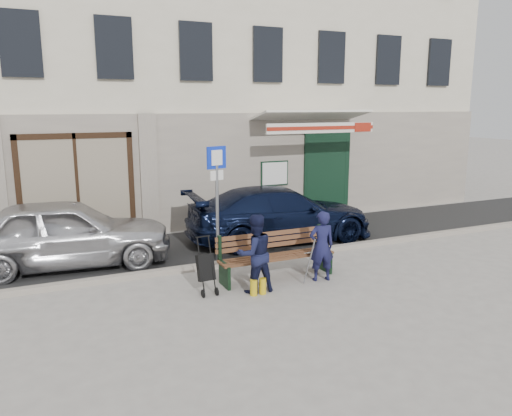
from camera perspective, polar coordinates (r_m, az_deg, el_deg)
ground at (r=9.80m, az=2.67°, el=-8.74°), size 80.00×80.00×0.00m
asphalt_lane at (r=12.50m, az=-3.79°, el=-4.19°), size 60.00×3.20×0.01m
curb at (r=11.06m, az=-0.87°, el=-5.99°), size 60.00×0.18×0.12m
building at (r=17.22m, az=-10.55°, el=16.68°), size 20.00×8.27×10.00m
car_silver at (r=11.38m, az=-20.95°, el=-2.68°), size 4.55×2.19×1.50m
car_navy at (r=12.72m, az=2.78°, el=-0.69°), size 4.92×2.28×1.39m
parking_sign at (r=10.73m, az=-4.49°, el=2.48°), size 0.47×0.15×2.56m
bench at (r=9.99m, az=2.13°, el=-5.55°), size 2.40×1.17×0.98m
man at (r=9.90m, az=7.50°, el=-4.33°), size 0.57×0.43×1.40m
woman at (r=9.21m, az=-0.13°, el=-5.22°), size 0.74×0.59×1.48m
stroller at (r=9.28m, az=-5.75°, el=-6.91°), size 0.32×0.44×1.06m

